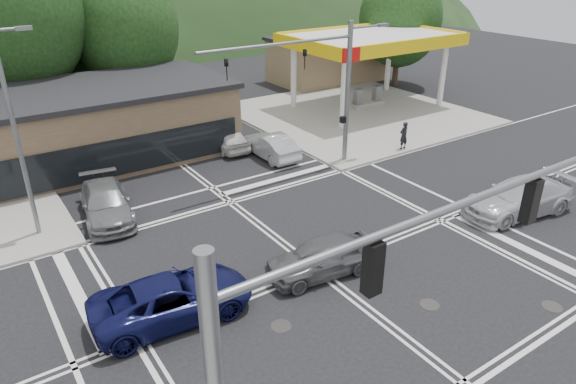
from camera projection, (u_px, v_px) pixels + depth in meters
ground at (317, 270)px, 20.17m from camera, size 120.00×120.00×0.00m
sidewalk_ne at (356, 114)px, 38.95m from camera, size 16.00×16.00×0.15m
gas_station_canopy at (371, 42)px, 38.56m from camera, size 12.32×8.34×5.75m
convenience_store at (327, 60)px, 48.17m from camera, size 10.00×6.00×3.80m
commercial_row at (13, 139)px, 27.98m from camera, size 24.00×8.00×4.00m
hill_north at (0, 22)px, 87.49m from camera, size 252.00×126.00×140.00m
tree_n_b at (9, 13)px, 31.74m from camera, size 9.00×9.00×12.98m
tree_n_c at (124, 26)px, 35.84m from camera, size 7.60×7.60×10.87m
tree_n_e at (64, 14)px, 37.03m from camera, size 8.40×8.40×11.98m
tree_ne at (400, 19)px, 44.76m from camera, size 7.20×7.20×9.99m
streetlight_nw at (15, 125)px, 20.47m from camera, size 2.50×0.25×9.00m
signal_mast_ne at (330, 79)px, 27.64m from camera, size 11.65×0.30×8.00m
signal_mast_sw at (314, 364)px, 8.61m from camera, size 9.14×0.28×8.00m
car_blue_west at (172, 298)px, 17.31m from camera, size 5.65×2.97×1.52m
car_grey_center at (322, 257)px, 19.63m from camera, size 4.66×2.35×1.52m
car_silver_east at (519, 197)px, 24.16m from camera, size 5.96×3.22×1.64m
car_queue_a at (270, 145)px, 30.74m from camera, size 1.61×4.55×1.50m
car_queue_b at (226, 138)px, 32.04m from camera, size 1.93×4.37×1.46m
car_northbound at (106, 203)px, 23.80m from camera, size 2.88×5.43×1.50m
pedestrian at (404, 135)px, 31.57m from camera, size 0.64×0.43×1.72m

